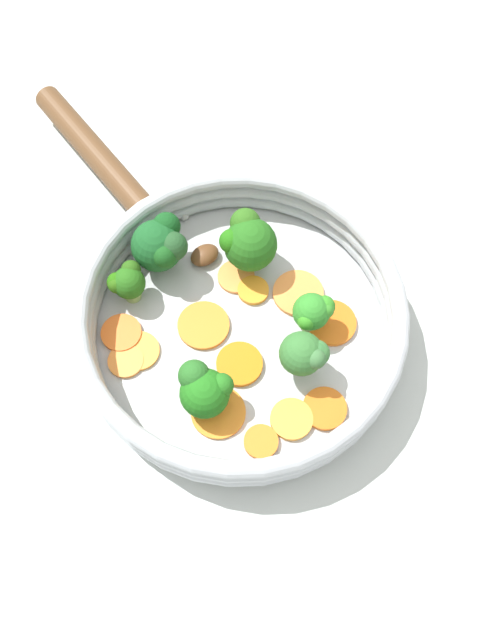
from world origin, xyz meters
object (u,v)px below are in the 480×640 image
(carrot_slice_0, at_px, (332,323))
(broccoli_floret_2, at_px, (127,282))
(carrot_slice_11, at_px, (139,351))
(carrot_slice_3, at_px, (239,364))
(carrot_slice_12, at_px, (236,277))
(carrot_slice_1, at_px, (121,333))
(carrot_slice_4, at_px, (325,409))
(carrot_slice_7, at_px, (298,293))
(carrot_slice_8, at_px, (218,412))
(carrot_slice_2, at_px, (204,325))
(broccoli_floret_0, at_px, (305,356))
(broccoli_floret_1, at_px, (313,312))
(carrot_slice_6, at_px, (253,290))
(carrot_slice_5, at_px, (291,419))
(broccoli_floret_3, at_px, (161,244))
(broccoli_floret_5, at_px, (248,242))
(mushroom_piece_0, at_px, (205,255))
(skillet, at_px, (240,330))
(carrot_slice_10, at_px, (261,442))
(broccoli_floret_4, at_px, (204,390))
(carrot_slice_9, at_px, (126,361))

(carrot_slice_0, xyz_separation_m, broccoli_floret_2, (0.09, -0.16, 0.02))
(carrot_slice_11, bearing_deg, carrot_slice_3, 119.27)
(carrot_slice_12, bearing_deg, carrot_slice_1, -22.98)
(carrot_slice_4, height_order, carrot_slice_7, same)
(carrot_slice_0, relative_size, carrot_slice_8, 0.96)
(carrot_slice_2, height_order, broccoli_floret_0, broccoli_floret_0)
(carrot_slice_8, xyz_separation_m, broccoli_floret_1, (-0.11, 0.02, 0.03))
(carrot_slice_6, bearing_deg, carrot_slice_5, 51.65)
(carrot_slice_4, xyz_separation_m, carrot_slice_5, (0.02, -0.02, 0.00))
(carrot_slice_1, xyz_separation_m, broccoli_floret_2, (-0.03, -0.02, 0.02))
(broccoli_floret_3, xyz_separation_m, broccoli_floret_5, (-0.05, 0.06, 0.00))
(carrot_slice_6, bearing_deg, broccoli_floret_1, 92.59)
(carrot_slice_5, distance_m, carrot_slice_7, 0.12)
(carrot_slice_0, distance_m, carrot_slice_12, 0.10)
(broccoli_floret_3, relative_size, broccoli_floret_5, 0.94)
(carrot_slice_6, height_order, mushroom_piece_0, mushroom_piece_0)
(carrot_slice_2, bearing_deg, carrot_slice_0, 128.70)
(broccoli_floret_0, bearing_deg, broccoli_floret_3, -93.19)
(carrot_slice_5, xyz_separation_m, carrot_slice_6, (-0.08, -0.10, -0.00))
(carrot_slice_4, distance_m, broccoli_floret_3, 0.20)
(mushroom_piece_0, bearing_deg, carrot_slice_7, 103.80)
(carrot_slice_2, relative_size, carrot_slice_11, 1.27)
(carrot_slice_0, bearing_deg, carrot_slice_8, -13.05)
(carrot_slice_3, distance_m, mushroom_piece_0, 0.11)
(skillet, bearing_deg, broccoli_floret_5, -148.77)
(carrot_slice_10, xyz_separation_m, broccoli_floret_3, (-0.08, -0.17, 0.03))
(carrot_slice_6, relative_size, carrot_slice_7, 0.62)
(carrot_slice_12, bearing_deg, broccoli_floret_5, -175.52)
(carrot_slice_3, distance_m, broccoli_floret_2, 0.12)
(carrot_slice_0, distance_m, carrot_slice_1, 0.18)
(skillet, bearing_deg, broccoli_floret_3, -95.60)
(carrot_slice_6, bearing_deg, broccoli_floret_4, 15.89)
(carrot_slice_11, relative_size, broccoli_floret_4, 0.77)
(carrot_slice_9, bearing_deg, carrot_slice_10, 95.96)
(carrot_slice_0, xyz_separation_m, broccoli_floret_3, (0.04, -0.16, 0.03))
(broccoli_floret_3, bearing_deg, broccoli_floret_1, 101.44)
(carrot_slice_6, bearing_deg, carrot_slice_0, 102.25)
(carrot_slice_7, bearing_deg, carrot_slice_2, -31.74)
(carrot_slice_5, height_order, broccoli_floret_1, broccoli_floret_1)
(carrot_slice_0, height_order, carrot_slice_7, same)
(carrot_slice_6, height_order, carrot_slice_12, carrot_slice_6)
(broccoli_floret_3, bearing_deg, carrot_slice_0, 105.12)
(carrot_slice_4, height_order, carrot_slice_5, same)
(carrot_slice_6, xyz_separation_m, broccoli_floret_3, (0.03, -0.08, 0.03))
(carrot_slice_2, distance_m, carrot_slice_9, 0.07)
(broccoli_floret_3, relative_size, mushroom_piece_0, 1.95)
(carrot_slice_10, height_order, carrot_slice_12, carrot_slice_10)
(skillet, height_order, broccoli_floret_4, broccoli_floret_4)
(broccoli_floret_0, height_order, broccoli_floret_4, broccoli_floret_0)
(carrot_slice_1, height_order, broccoli_floret_1, broccoli_floret_1)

